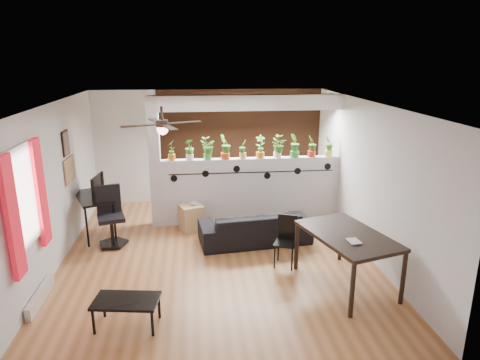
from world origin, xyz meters
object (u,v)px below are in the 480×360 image
object	(u,v)px
potted_plant_3	(225,146)
cup	(194,203)
dining_table	(347,239)
sofa	(255,227)
potted_plant_1	(189,149)
coffee_table	(126,302)
potted_plant_0	(171,149)
cube_shelf	(192,218)
potted_plant_2	(207,148)
ceiling_fan	(162,126)
potted_plant_4	(243,148)
potted_plant_8	(312,145)
potted_plant_7	(295,145)
computer_desk	(94,200)
office_chair	(111,220)
folding_chair	(286,236)
potted_plant_6	(278,146)
potted_plant_5	(260,146)
potted_plant_9	(329,145)

from	to	relation	value
potted_plant_3	cup	bearing A→B (deg)	-152.38
potted_plant_3	dining_table	size ratio (longest dim) A/B	0.28
sofa	cup	size ratio (longest dim) A/B	17.02
potted_plant_1	potted_plant_3	bearing A→B (deg)	0.00
potted_plant_3	coffee_table	size ratio (longest dim) A/B	0.56
potted_plant_0	cube_shelf	xyz separation A→B (m)	(0.35, -0.34, -1.31)
potted_plant_2	potted_plant_3	world-z (taller)	potted_plant_3
ceiling_fan	cube_shelf	size ratio (longest dim) A/B	2.33
potted_plant_2	potted_plant_4	bearing A→B (deg)	-0.00
potted_plant_8	sofa	size ratio (longest dim) A/B	0.23
potted_plant_7	computer_desk	size ratio (longest dim) A/B	0.40
ceiling_fan	potted_plant_7	xyz separation A→B (m)	(2.48, 1.80, -0.71)
potted_plant_0	potted_plant_7	bearing A→B (deg)	0.00
cup	office_chair	distance (m)	1.58
potted_plant_2	folding_chair	world-z (taller)	potted_plant_2
potted_plant_0	potted_plant_2	distance (m)	0.70
potted_plant_6	office_chair	xyz separation A→B (m)	(-3.20, -0.86, -1.11)
potted_plant_1	office_chair	distance (m)	2.00
potted_plant_1	computer_desk	xyz separation A→B (m)	(-1.82, -0.37, -0.86)
potted_plant_5	sofa	size ratio (longest dim) A/B	0.24
computer_desk	office_chair	world-z (taller)	office_chair
ceiling_fan	cup	size ratio (longest dim) A/B	10.56
ceiling_fan	computer_desk	size ratio (longest dim) A/B	0.98
office_chair	coffee_table	world-z (taller)	office_chair
ceiling_fan	potted_plant_2	xyz separation A→B (m)	(0.72, 1.80, -0.74)
cube_shelf	potted_plant_9	bearing A→B (deg)	-13.71
potted_plant_1	dining_table	size ratio (longest dim) A/B	0.24
cup	computer_desk	world-z (taller)	computer_desk
cup	potted_plant_0	bearing A→B (deg)	139.88
ceiling_fan	potted_plant_1	bearing A→B (deg)	78.35
potted_plant_7	office_chair	size ratio (longest dim) A/B	0.45
computer_desk	potted_plant_5	bearing A→B (deg)	6.59
potted_plant_4	folding_chair	world-z (taller)	potted_plant_4
potted_plant_7	cube_shelf	world-z (taller)	potted_plant_7
ceiling_fan	potted_plant_3	size ratio (longest dim) A/B	2.45
potted_plant_5	potted_plant_7	distance (m)	0.70
potted_plant_0	coffee_table	bearing A→B (deg)	-97.74
potted_plant_5	computer_desk	size ratio (longest dim) A/B	0.38
potted_plant_0	cube_shelf	world-z (taller)	potted_plant_0
potted_plant_2	computer_desk	size ratio (longest dim) A/B	0.35
potted_plant_2	potted_plant_9	distance (m)	2.46
coffee_table	dining_table	bearing A→B (deg)	12.60
potted_plant_4	cup	distance (m)	1.46
ceiling_fan	sofa	size ratio (longest dim) A/B	0.62
potted_plant_1	computer_desk	size ratio (longest dim) A/B	0.34
folding_chair	coffee_table	distance (m)	2.78
ceiling_fan	office_chair	size ratio (longest dim) A/B	1.11
cube_shelf	folding_chair	distance (m)	2.24
potted_plant_6	sofa	distance (m)	1.76
coffee_table	potted_plant_6	bearing A→B (deg)	52.96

